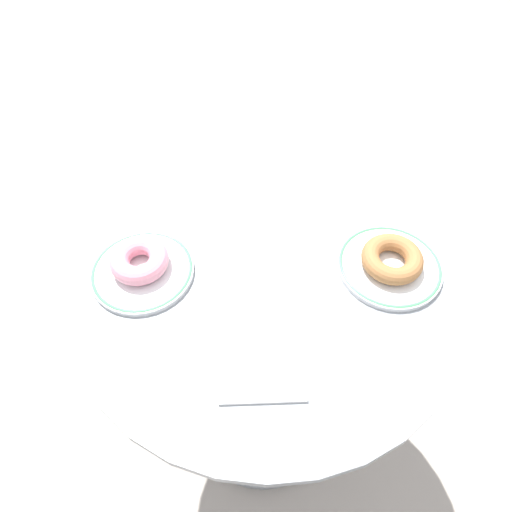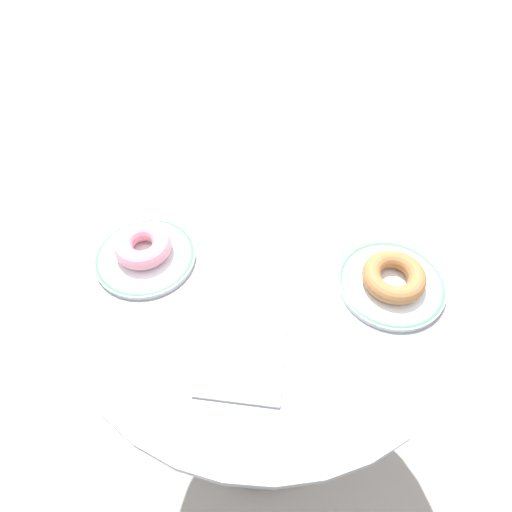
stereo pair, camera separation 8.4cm
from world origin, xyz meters
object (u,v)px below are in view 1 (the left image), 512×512
Objects in this scene: plate_left at (143,271)px; donut_pink_frosted at (140,259)px; cafe_table at (264,341)px; plate_right at (389,266)px; donut_cinnamon at (392,259)px; paper_napkin at (261,361)px.

donut_pink_frosted is (-0.00, 0.01, 0.02)m from plate_left.
plate_right reaches higher than cafe_table.
donut_cinnamon reaches higher than paper_napkin.
plate_right is at bearing 0.93° from donut_pink_frosted.
plate_left is (-0.23, -0.01, 0.28)m from cafe_table.
plate_left reaches higher than paper_napkin.
donut_pink_frosted is at bearing -179.07° from donut_cinnamon.
paper_napkin is at bearing -141.08° from plate_right.
plate_right is at bearing 2.07° from plate_left.
donut_cinnamon is at bearing 2.07° from plate_left.
cafe_table is 0.38m from donut_pink_frosted.
plate_right is (0.23, 0.01, 0.28)m from cafe_table.
cafe_table is 6.89× the size of donut_cinnamon.
plate_left is 0.46m from donut_cinnamon.
plate_left and plate_right have the same top height.
plate_left is 0.28m from paper_napkin.
cafe_table is at bearing -177.59° from donut_cinnamon.
paper_napkin is (0.22, -0.18, -0.00)m from plate_left.
donut_pink_frosted is at bearing 104.92° from plate_left.
plate_left is 0.46m from plate_right.
plate_right is 0.46m from donut_pink_frosted.
plate_left reaches higher than cafe_table.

